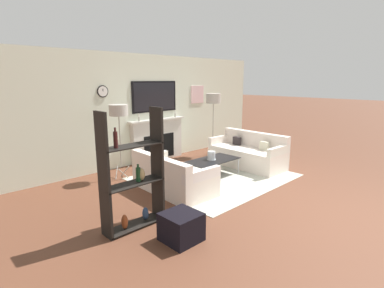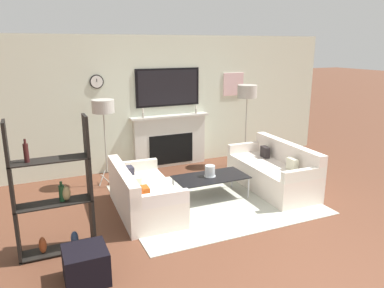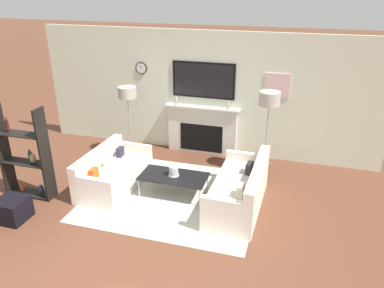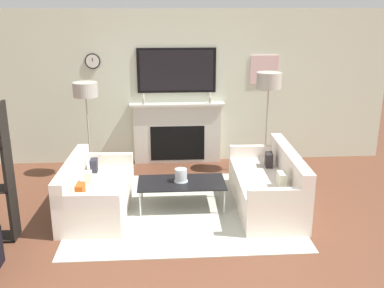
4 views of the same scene
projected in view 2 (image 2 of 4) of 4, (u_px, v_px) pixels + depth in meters
ground_plane at (305, 273)px, 4.25m from camera, size 60.00×60.00×0.00m
fireplace_wall at (168, 108)px, 7.83m from camera, size 7.58×0.28×2.70m
area_rug at (213, 199)px, 6.29m from camera, size 3.04×2.61×0.01m
couch_left at (143, 196)px, 5.75m from camera, size 0.89×1.66×0.73m
couch_right at (273, 173)px, 6.69m from camera, size 0.85×1.85×0.82m
coffee_table at (211, 178)px, 6.25m from camera, size 1.22×0.63×0.38m
hurricane_candle at (210, 172)px, 6.24m from camera, size 0.20×0.20×0.19m
floor_lamp_left at (103, 108)px, 6.55m from camera, size 0.39×0.39×1.59m
floor_lamp_right at (247, 93)px, 7.69m from camera, size 0.40×0.40×1.72m
shelf_unit at (54, 195)px, 4.50m from camera, size 0.91×0.28×1.71m
ottoman at (86, 265)px, 4.07m from camera, size 0.46×0.46×0.38m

